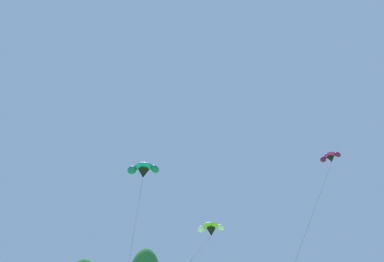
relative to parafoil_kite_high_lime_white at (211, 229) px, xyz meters
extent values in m
ellipsoid|color=#93D633|center=(0.00, -0.02, 0.35)|extent=(1.83, 1.11, 0.94)
ellipsoid|color=white|center=(1.13, 0.00, 0.03)|extent=(1.13, 0.94, 1.09)
ellipsoid|color=white|center=(-1.14, -0.04, 0.03)|extent=(1.11, 0.94, 1.09)
cone|color=black|center=(0.00, 0.07, -0.35)|extent=(1.04, 1.04, 0.87)
ellipsoid|color=#D12893|center=(13.44, -5.23, 4.41)|extent=(1.34, 1.18, 0.62)
ellipsoid|color=#66144C|center=(14.08, -5.53, 4.21)|extent=(0.73, 0.82, 0.71)
ellipsoid|color=#66144C|center=(12.81, -4.92, 4.21)|extent=(0.80, 0.81, 0.71)
cone|color=black|center=(13.47, -5.16, 3.97)|extent=(0.85, 0.85, 0.54)
cylinder|color=black|center=(10.28, -11.56, -3.22)|extent=(6.40, 12.80, 13.86)
ellipsoid|color=teal|center=(-3.83, -9.96, 3.78)|extent=(2.02, 1.56, 0.88)
ellipsoid|color=#0F666B|center=(-2.73, -9.71, 3.46)|extent=(1.22, 1.19, 1.04)
ellipsoid|color=#0F666B|center=(-4.93, -10.20, 3.46)|extent=(1.05, 1.17, 1.04)
cone|color=black|center=(-3.85, -9.85, 3.08)|extent=(1.21, 1.21, 0.87)
cylinder|color=black|center=(-0.89, -15.66, -3.75)|extent=(5.94, 11.64, 12.80)
camera|label=1|loc=(9.39, -33.76, -9.41)|focal=28.52mm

